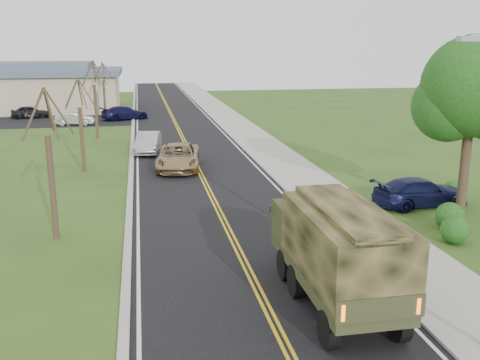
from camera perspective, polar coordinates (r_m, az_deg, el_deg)
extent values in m
plane|color=#2B4C19|center=(14.18, 5.48, -18.36)|extent=(160.00, 160.00, 0.00)
cube|color=black|center=(52.12, -6.75, 5.74)|extent=(8.00, 120.00, 0.01)
cube|color=#9E998E|center=(52.55, -2.22, 5.96)|extent=(0.30, 120.00, 0.12)
cube|color=#9E998E|center=(52.83, -0.33, 6.00)|extent=(3.20, 120.00, 0.10)
cube|color=#9E998E|center=(52.00, -11.34, 5.59)|extent=(0.30, 120.00, 0.10)
cube|color=gray|center=(13.07, 23.24, 13.68)|extent=(0.50, 0.22, 0.12)
cylinder|color=#38281C|center=(26.36, 22.90, 1.94)|extent=(0.44, 0.44, 5.04)
sphere|color=#1C3F12|center=(25.92, 23.61, 9.15)|extent=(4.50, 4.50, 4.50)
sphere|color=#1C3F12|center=(25.98, 21.33, 7.37)|extent=(3.24, 3.24, 3.24)
cylinder|color=#38281C|center=(22.42, -19.38, -0.84)|extent=(0.24, 0.24, 4.20)
cylinder|color=#38281C|center=(21.93, -18.75, 6.96)|extent=(1.01, 0.33, 1.90)
cylinder|color=#38281C|center=(22.48, -19.70, 6.84)|extent=(0.13, 1.29, 1.74)
cylinder|color=#38281C|center=(22.13, -21.15, 6.81)|extent=(0.98, 0.43, 1.90)
cylinder|color=#38281C|center=(21.48, -21.24, 6.40)|extent=(0.79, 1.05, 1.77)
cylinder|color=#38281C|center=(21.43, -19.49, 6.74)|extent=(0.58, 0.90, 1.90)
cylinder|color=#38281C|center=(34.10, -16.49, 4.13)|extent=(0.24, 0.24, 3.96)
cylinder|color=#38281C|center=(33.82, -16.05, 8.97)|extent=(0.96, 0.32, 1.79)
cylinder|color=#38281C|center=(34.32, -16.68, 8.87)|extent=(0.12, 1.22, 1.65)
cylinder|color=#38281C|center=(33.96, -17.54, 8.88)|extent=(0.93, 0.41, 1.79)
cylinder|color=#38281C|center=(33.34, -17.54, 8.67)|extent=(0.75, 0.99, 1.67)
cylinder|color=#38281C|center=(33.33, -16.47, 8.87)|extent=(0.55, 0.85, 1.80)
cylinder|color=#38281C|center=(45.90, -15.10, 6.99)|extent=(0.24, 0.24, 4.44)
cylinder|color=#38281C|center=(45.73, -14.71, 11.03)|extent=(1.07, 0.35, 2.00)
cylinder|color=#38281C|center=(46.28, -15.26, 10.92)|extent=(0.13, 1.36, 1.84)
cylinder|color=#38281C|center=(45.86, -15.97, 10.95)|extent=(1.03, 0.46, 2.00)
cylinder|color=#38281C|center=(45.17, -15.94, 10.81)|extent=(0.83, 1.10, 1.87)
cylinder|color=#38281C|center=(45.18, -15.04, 10.97)|extent=(0.61, 0.95, 2.01)
cylinder|color=#38281C|center=(57.82, -14.25, 8.27)|extent=(0.24, 0.24, 4.08)
cylinder|color=#38281C|center=(57.71, -13.96, 11.21)|extent=(0.99, 0.33, 1.84)
cylinder|color=#38281C|center=(58.21, -14.36, 11.13)|extent=(0.13, 1.25, 1.69)
cylinder|color=#38281C|center=(57.81, -14.87, 11.16)|extent=(0.95, 0.42, 1.85)
cylinder|color=#38281C|center=(57.17, -14.84, 11.06)|extent=(0.77, 1.02, 1.72)
cylinder|color=#38281C|center=(57.19, -14.19, 11.17)|extent=(0.57, 0.88, 1.85)
cube|color=tan|center=(68.82, -21.36, 8.68)|extent=(20.00, 12.00, 4.20)
cube|color=#475466|center=(68.67, -21.54, 10.67)|extent=(21.00, 13.00, 0.70)
cube|color=#475466|center=(68.64, -21.59, 11.25)|extent=(14.00, 8.00, 0.90)
cube|color=black|center=(58.31, -17.09, 6.12)|extent=(18.00, 10.00, 0.02)
cylinder|color=black|center=(14.46, 9.45, -15.45)|extent=(0.32, 1.02, 1.02)
cylinder|color=black|center=(15.18, 16.58, -14.36)|extent=(0.32, 1.02, 1.02)
cylinder|color=black|center=(16.95, 6.00, -10.66)|extent=(0.32, 1.02, 1.02)
cylinder|color=black|center=(17.57, 12.18, -9.99)|extent=(0.32, 1.02, 1.02)
cylinder|color=black|center=(18.09, 4.83, -8.98)|extent=(0.32, 1.02, 1.02)
cylinder|color=black|center=(18.67, 10.65, -8.42)|extent=(0.32, 1.02, 1.02)
cube|color=#363A1F|center=(16.57, 9.87, -9.65)|extent=(2.22, 6.48, 0.32)
cube|color=#363A1F|center=(18.36, 7.42, -4.51)|extent=(2.22, 1.76, 1.30)
cube|color=black|center=(19.06, 6.68, -3.20)|extent=(2.04, 0.08, 0.65)
cube|color=#363A1F|center=(15.81, 10.90, -9.99)|extent=(2.32, 4.90, 0.14)
cube|color=black|center=(15.44, 11.07, -6.70)|extent=(2.32, 4.90, 1.85)
cube|color=black|center=(15.13, 11.24, -3.26)|extent=(1.48, 4.90, 0.23)
cube|color=#363A1F|center=(13.70, 14.75, -13.13)|extent=(2.31, 0.11, 0.60)
cube|color=#FF590C|center=(13.29, 10.94, -13.80)|extent=(0.09, 0.04, 0.42)
cube|color=#FF590C|center=(14.07, 18.52, -12.65)|extent=(0.09, 0.04, 0.42)
imported|color=#A2865B|center=(33.83, -6.59, 2.47)|extent=(3.24, 5.86, 1.55)
imported|color=#ABABB0|center=(39.29, -9.78, 3.94)|extent=(2.15, 4.64, 1.47)
imported|color=#0E1236|center=(27.33, 18.68, -1.23)|extent=(4.94, 2.49, 1.37)
imported|color=black|center=(61.56, -21.47, 6.77)|extent=(4.06, 2.09, 1.32)
imported|color=silver|center=(54.77, -17.21, 6.25)|extent=(3.76, 1.54, 1.21)
imported|color=#0E0E34|center=(57.42, -12.19, 7.01)|extent=(5.28, 3.72, 1.42)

